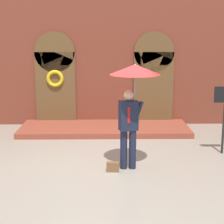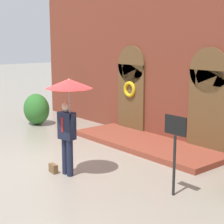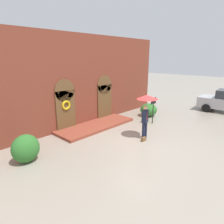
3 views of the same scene
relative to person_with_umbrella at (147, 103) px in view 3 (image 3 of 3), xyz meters
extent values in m
plane|color=gray|center=(-0.65, 0.17, -1.91)|extent=(80.00, 80.00, 0.00)
cube|color=brown|center=(-0.65, 4.37, 0.89)|extent=(14.00, 0.50, 5.60)
cube|color=brown|center=(-2.25, 4.08, -0.71)|extent=(1.30, 0.08, 2.40)
cylinder|color=brown|center=(-2.25, 4.08, 0.49)|extent=(1.30, 0.08, 1.30)
cube|color=brown|center=(0.95, 4.08, -0.71)|extent=(1.30, 0.08, 2.40)
cylinder|color=brown|center=(0.95, 4.08, 0.49)|extent=(1.30, 0.08, 1.30)
torus|color=gold|center=(-2.25, 4.01, -0.36)|extent=(0.56, 0.12, 0.56)
cube|color=brown|center=(-0.65, 3.22, -1.83)|extent=(5.20, 1.80, 0.16)
cylinder|color=#191E33|center=(-0.20, 0.00, -1.46)|extent=(0.16, 0.16, 0.90)
cylinder|color=#191E33|center=(0.00, 0.00, -1.46)|extent=(0.16, 0.16, 0.90)
cube|color=#191E33|center=(-0.10, 0.00, -0.68)|extent=(0.45, 0.33, 0.66)
cube|color=#A51919|center=(-0.10, -0.13, -0.64)|extent=(0.06, 0.02, 0.36)
sphere|color=tan|center=(-0.10, 0.00, -0.22)|extent=(0.22, 0.22, 0.22)
cylinder|color=#191E33|center=(0.12, 0.00, -0.58)|extent=(0.22, 0.09, 0.46)
cylinder|color=gray|center=(0.03, 0.00, -0.26)|extent=(0.02, 0.02, 0.98)
cone|color=red|center=(0.03, 0.00, 0.34)|extent=(1.10, 1.10, 0.22)
cone|color=white|center=(0.03, 0.00, 0.35)|extent=(0.61, 0.61, 0.20)
cube|color=brown|center=(-0.45, -0.20, -1.80)|extent=(0.29, 0.14, 0.22)
cylinder|color=black|center=(2.37, 1.04, -1.26)|extent=(0.06, 0.06, 1.30)
cube|color=black|center=(2.37, 1.04, -0.39)|extent=(0.56, 0.03, 0.40)
ellipsoid|color=#2D6B28|center=(-5.56, 2.16, -1.31)|extent=(1.15, 0.93, 1.20)
ellipsoid|color=#2D6B28|center=(3.65, 2.19, -1.45)|extent=(1.28, 1.20, 0.93)
cylinder|color=black|center=(7.72, -0.55, -1.59)|extent=(0.27, 0.66, 0.64)
cylinder|color=black|center=(9.51, -0.41, -1.59)|extent=(0.27, 0.66, 0.64)
camera|label=1|loc=(-0.58, -8.05, 1.16)|focal=60.00mm
camera|label=2|loc=(7.25, -4.76, 1.33)|focal=60.00mm
camera|label=3|loc=(-8.61, -5.59, 2.34)|focal=32.00mm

